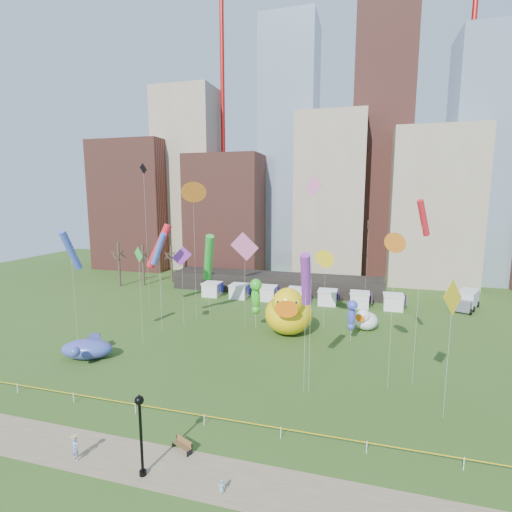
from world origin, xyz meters
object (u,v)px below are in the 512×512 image
(box_truck, at_px, (467,300))
(seahorse_green, at_px, (256,293))
(seahorse_purple, at_px, (352,313))
(toddler, at_px, (222,486))
(park_bench, at_px, (183,444))
(whale_inflatable, at_px, (88,348))
(woman, at_px, (75,449))
(small_duck, at_px, (366,320))
(big_duck, at_px, (288,312))
(lamppost, at_px, (141,426))

(box_truck, bearing_deg, seahorse_green, -125.23)
(seahorse_purple, bearing_deg, toddler, -122.58)
(park_bench, bearing_deg, whale_inflatable, 170.49)
(woman, bearing_deg, toddler, 8.70)
(small_duck, bearing_deg, park_bench, -88.57)
(seahorse_green, height_order, park_bench, seahorse_green)
(park_bench, relative_size, box_truck, 0.24)
(seahorse_purple, height_order, whale_inflatable, seahorse_purple)
(seahorse_purple, xyz_separation_m, park_bench, (-10.43, -23.87, -3.13))
(seahorse_green, bearing_deg, big_duck, -31.24)
(small_duck, relative_size, seahorse_green, 0.64)
(seahorse_green, distance_m, seahorse_purple, 12.44)
(seahorse_green, xyz_separation_m, box_truck, (29.18, 17.44, -3.34))
(small_duck, bearing_deg, toddler, -80.12)
(big_duck, height_order, seahorse_purple, big_duck)
(woman, bearing_deg, whale_inflatable, 135.24)
(seahorse_green, distance_m, woman, 28.67)
(seahorse_green, height_order, toddler, seahorse_green)
(seahorse_green, xyz_separation_m, seahorse_purple, (12.32, -1.30, -1.18))
(small_duck, height_order, whale_inflatable, small_duck)
(small_duck, xyz_separation_m, lamppost, (-13.51, -31.30, 2.00))
(box_truck, bearing_deg, big_duck, -119.34)
(whale_inflatable, relative_size, park_bench, 4.15)
(seahorse_purple, xyz_separation_m, lamppost, (-11.79, -26.74, -0.22))
(toddler, bearing_deg, seahorse_green, 86.50)
(big_duck, xyz_separation_m, seahorse_green, (-4.58, 0.94, 1.81))
(seahorse_purple, relative_size, whale_inflatable, 0.74)
(seahorse_green, bearing_deg, seahorse_purple, -25.69)
(seahorse_purple, bearing_deg, park_bench, -132.54)
(park_bench, height_order, lamppost, lamppost)
(seahorse_green, bearing_deg, small_duck, -6.59)
(big_duck, bearing_deg, box_truck, 29.47)
(seahorse_green, height_order, whale_inflatable, seahorse_green)
(small_duck, bearing_deg, whale_inflatable, -124.79)
(woman, bearing_deg, box_truck, 62.15)
(box_truck, distance_m, toddler, 51.12)
(big_duck, height_order, toddler, big_duck)
(big_duck, relative_size, whale_inflatable, 1.25)
(lamppost, distance_m, toddler, 6.06)
(whale_inflatable, bearing_deg, seahorse_green, 26.58)
(small_duck, bearing_deg, big_duck, -131.48)
(park_bench, xyz_separation_m, woman, (-6.43, -2.87, 0.40))
(woman, distance_m, toddler, 10.38)
(big_duck, xyz_separation_m, seahorse_purple, (7.74, -0.36, 0.63))
(lamppost, height_order, woman, lamppost)
(woman, bearing_deg, park_bench, 32.79)
(big_duck, height_order, park_bench, big_duck)
(seahorse_purple, relative_size, park_bench, 3.06)
(big_duck, xyz_separation_m, woman, (-9.11, -27.10, -2.10))
(box_truck, bearing_deg, small_duck, -112.98)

